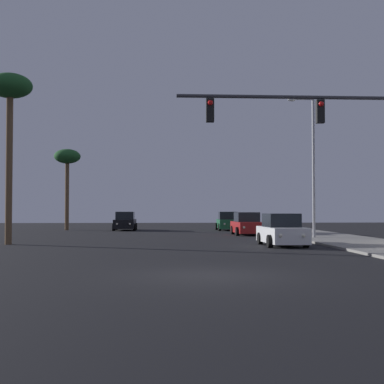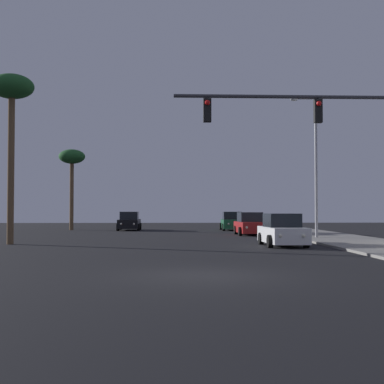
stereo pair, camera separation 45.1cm
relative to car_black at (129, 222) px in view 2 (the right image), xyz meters
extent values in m
plane|color=black|center=(4.68, -33.38, -0.76)|extent=(120.00, 120.00, 0.00)
cube|color=black|center=(0.00, -0.04, -0.18)|extent=(1.84, 4.22, 0.80)
cube|color=black|center=(0.00, 0.11, 0.57)|extent=(1.62, 2.01, 0.70)
cylinder|color=black|center=(-0.90, -1.34, -0.44)|extent=(0.24, 0.64, 0.64)
cylinder|color=black|center=(0.90, -1.34, -0.44)|extent=(0.24, 0.64, 0.64)
cylinder|color=black|center=(-0.90, 1.27, -0.44)|extent=(0.24, 0.64, 0.64)
cylinder|color=black|center=(0.90, 1.27, -0.44)|extent=(0.24, 0.64, 0.64)
sphere|color=#F2EACC|center=(-0.56, -2.16, -0.13)|extent=(0.18, 0.18, 0.18)
sphere|color=#F2EACC|center=(0.56, -2.16, -0.13)|extent=(0.18, 0.18, 0.18)
cube|color=#195933|center=(9.31, -0.55, -0.18)|extent=(1.92, 4.25, 0.80)
cube|color=black|center=(9.31, -0.40, 0.57)|extent=(1.66, 2.05, 0.70)
cylinder|color=black|center=(8.41, -1.85, -0.44)|extent=(0.24, 0.64, 0.64)
cylinder|color=black|center=(10.21, -1.85, -0.44)|extent=(0.24, 0.64, 0.64)
cylinder|color=black|center=(8.41, 0.76, -0.44)|extent=(0.24, 0.64, 0.64)
cylinder|color=black|center=(10.21, 0.76, -0.44)|extent=(0.24, 0.64, 0.64)
sphere|color=#F2EACC|center=(8.75, -2.67, -0.13)|extent=(0.18, 0.18, 0.18)
sphere|color=#F2EACC|center=(9.87, -2.67, -0.13)|extent=(0.18, 0.18, 0.18)
cube|color=maroon|center=(9.61, -9.50, -0.18)|extent=(1.95, 4.26, 0.80)
cube|color=black|center=(9.61, -9.35, 0.57)|extent=(1.67, 2.05, 0.70)
cylinder|color=black|center=(8.71, -10.80, -0.44)|extent=(0.24, 0.64, 0.64)
cylinder|color=black|center=(10.51, -10.80, -0.44)|extent=(0.24, 0.64, 0.64)
cylinder|color=black|center=(8.71, -8.20, -0.44)|extent=(0.24, 0.64, 0.64)
cylinder|color=black|center=(10.51, -8.20, -0.44)|extent=(0.24, 0.64, 0.64)
sphere|color=#F2EACC|center=(9.05, -11.62, -0.13)|extent=(0.18, 0.18, 0.18)
sphere|color=#F2EACC|center=(10.17, -11.62, -0.13)|extent=(0.18, 0.18, 0.18)
cube|color=silver|center=(9.52, -21.32, -0.18)|extent=(1.95, 4.26, 0.80)
cube|color=black|center=(9.52, -21.17, 0.57)|extent=(1.67, 2.06, 0.70)
cylinder|color=black|center=(8.62, -22.62, -0.44)|extent=(0.24, 0.64, 0.64)
cylinder|color=black|center=(10.42, -22.62, -0.44)|extent=(0.24, 0.64, 0.64)
cylinder|color=black|center=(8.62, -20.01, -0.44)|extent=(0.24, 0.64, 0.64)
cylinder|color=black|center=(10.42, -20.01, -0.44)|extent=(0.24, 0.64, 0.64)
sphere|color=#F2EACC|center=(8.96, -23.44, -0.13)|extent=(0.18, 0.18, 0.18)
sphere|color=#F2EACC|center=(10.08, -23.44, -0.13)|extent=(0.18, 0.18, 0.18)
cylinder|color=#38383D|center=(8.12, -28.53, 5.46)|extent=(8.55, 0.14, 0.14)
cube|color=black|center=(9.40, -28.53, 4.91)|extent=(0.30, 0.24, 0.90)
sphere|color=red|center=(9.40, -28.67, 5.18)|extent=(0.20, 0.20, 0.20)
cube|color=black|center=(5.12, -28.53, 4.91)|extent=(0.30, 0.24, 0.90)
sphere|color=red|center=(5.12, -28.67, 5.18)|extent=(0.20, 0.20, 0.20)
cylinder|color=#99999E|center=(13.00, -15.14, 3.86)|extent=(0.18, 0.18, 9.00)
cylinder|color=#99999E|center=(12.30, -15.14, 8.21)|extent=(1.40, 0.10, 0.10)
ellipsoid|color=silver|center=(11.60, -15.14, 8.16)|extent=(0.50, 0.24, 0.20)
cylinder|color=brown|center=(-4.96, -19.38, 3.31)|extent=(0.36, 0.36, 8.14)
ellipsoid|color=#1E5123|center=(-4.96, -19.38, 7.86)|extent=(2.40, 2.40, 1.32)
cylinder|color=brown|center=(-5.34, 0.62, 2.37)|extent=(0.36, 0.36, 6.27)
ellipsoid|color=#1E5123|center=(-5.34, 0.62, 5.99)|extent=(2.40, 2.40, 1.32)
camera|label=1|loc=(3.27, -48.71, 1.13)|focal=50.00mm
camera|label=2|loc=(3.72, -48.74, 1.13)|focal=50.00mm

